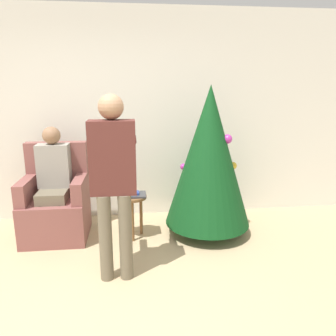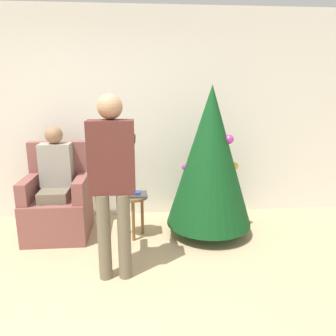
{
  "view_description": "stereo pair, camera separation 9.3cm",
  "coord_description": "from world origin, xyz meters",
  "px_view_note": "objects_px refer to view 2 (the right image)",
  "views": [
    {
      "loc": [
        0.29,
        -2.11,
        1.73
      ],
      "look_at": [
        0.65,
        1.07,
        0.93
      ],
      "focal_mm": 35.0,
      "sensor_mm": 36.0,
      "label": 1
    },
    {
      "loc": [
        0.38,
        -2.12,
        1.73
      ],
      "look_at": [
        0.65,
        1.07,
        0.93
      ],
      "focal_mm": 35.0,
      "sensor_mm": 36.0,
      "label": 2
    }
  ],
  "objects_px": {
    "christmas_tree": "(210,157)",
    "armchair": "(59,204)",
    "person_seated": "(55,177)",
    "person_standing": "(112,172)",
    "side_stool": "(133,204)"
  },
  "relations": [
    {
      "from": "side_stool",
      "to": "person_standing",
      "type": "bearing_deg",
      "value": -100.83
    },
    {
      "from": "armchair",
      "to": "side_stool",
      "type": "relative_size",
      "value": 2.14
    },
    {
      "from": "christmas_tree",
      "to": "person_seated",
      "type": "distance_m",
      "value": 1.8
    },
    {
      "from": "person_seated",
      "to": "armchair",
      "type": "bearing_deg",
      "value": 90.0
    },
    {
      "from": "christmas_tree",
      "to": "armchair",
      "type": "height_order",
      "value": "christmas_tree"
    },
    {
      "from": "armchair",
      "to": "person_standing",
      "type": "distance_m",
      "value": 1.34
    },
    {
      "from": "person_standing",
      "to": "side_stool",
      "type": "height_order",
      "value": "person_standing"
    },
    {
      "from": "christmas_tree",
      "to": "armchair",
      "type": "xyz_separation_m",
      "value": [
        -1.78,
        0.12,
        -0.56
      ]
    },
    {
      "from": "person_seated",
      "to": "person_standing",
      "type": "relative_size",
      "value": 0.77
    },
    {
      "from": "person_seated",
      "to": "christmas_tree",
      "type": "bearing_deg",
      "value": -2.78
    },
    {
      "from": "person_standing",
      "to": "side_stool",
      "type": "bearing_deg",
      "value": 79.17
    },
    {
      "from": "armchair",
      "to": "side_stool",
      "type": "xyz_separation_m",
      "value": [
        0.88,
        -0.14,
        0.03
      ]
    },
    {
      "from": "christmas_tree",
      "to": "person_seated",
      "type": "xyz_separation_m",
      "value": [
        -1.78,
        0.09,
        -0.23
      ]
    },
    {
      "from": "person_seated",
      "to": "side_stool",
      "type": "bearing_deg",
      "value": -7.04
    },
    {
      "from": "person_seated",
      "to": "person_standing",
      "type": "height_order",
      "value": "person_standing"
    }
  ]
}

